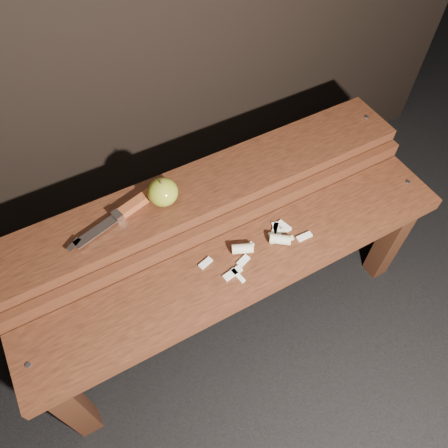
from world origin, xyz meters
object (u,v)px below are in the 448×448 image
bench_front_tier (246,277)px  apple (163,192)px  bench_rear_tier (206,205)px  knife (127,210)px

bench_front_tier → apple: bearing=117.2°
bench_front_tier → bench_rear_tier: bearing=90.0°
bench_rear_tier → bench_front_tier: bearing=-90.0°
bench_front_tier → bench_rear_tier: bench_rear_tier is taller
apple → bench_rear_tier: bearing=-2.1°
apple → knife: apple is taller
knife → bench_front_tier: bearing=-48.1°
bench_front_tier → bench_rear_tier: (0.00, 0.23, 0.06)m
knife → apple: bearing=-6.3°
bench_front_tier → apple: size_ratio=14.39×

